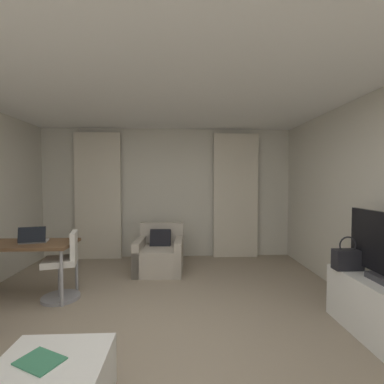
{
  "coord_description": "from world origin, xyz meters",
  "views": [
    {
      "loc": [
        0.23,
        -2.62,
        1.55
      ],
      "look_at": [
        0.42,
        1.37,
        1.39
      ],
      "focal_mm": 25.78,
      "sensor_mm": 36.0,
      "label": 1
    }
  ],
  "objects_px": {
    "armchair": "(160,255)",
    "desk_chair": "(64,269)",
    "laptop": "(34,239)",
    "magazine_open": "(40,361)",
    "handbag_primary": "(348,259)",
    "desk": "(26,248)",
    "tv_console": "(383,310)"
  },
  "relations": [
    {
      "from": "armchair",
      "to": "desk_chair",
      "type": "distance_m",
      "value": 1.61
    },
    {
      "from": "laptop",
      "to": "magazine_open",
      "type": "xyz_separation_m",
      "value": [
        1.01,
        -1.9,
        -0.4
      ]
    },
    {
      "from": "handbag_primary",
      "to": "desk_chair",
      "type": "bearing_deg",
      "value": 167.78
    },
    {
      "from": "handbag_primary",
      "to": "laptop",
      "type": "bearing_deg",
      "value": 168.51
    },
    {
      "from": "desk_chair",
      "to": "laptop",
      "type": "relative_size",
      "value": 2.38
    },
    {
      "from": "desk",
      "to": "laptop",
      "type": "xyz_separation_m",
      "value": [
        0.09,
        0.02,
        0.12
      ]
    },
    {
      "from": "desk",
      "to": "armchair",
      "type": "bearing_deg",
      "value": 32.45
    },
    {
      "from": "tv_console",
      "to": "handbag_primary",
      "type": "height_order",
      "value": "handbag_primary"
    },
    {
      "from": "desk",
      "to": "laptop",
      "type": "relative_size",
      "value": 3.28
    },
    {
      "from": "tv_console",
      "to": "magazine_open",
      "type": "bearing_deg",
      "value": -165.17
    },
    {
      "from": "laptop",
      "to": "tv_console",
      "type": "height_order",
      "value": "laptop"
    },
    {
      "from": "armchair",
      "to": "handbag_primary",
      "type": "bearing_deg",
      "value": -39.61
    },
    {
      "from": "desk_chair",
      "to": "magazine_open",
      "type": "xyz_separation_m",
      "value": [
        0.61,
        -1.86,
        -0.01
      ]
    },
    {
      "from": "laptop",
      "to": "magazine_open",
      "type": "bearing_deg",
      "value": -61.99
    },
    {
      "from": "desk",
      "to": "handbag_primary",
      "type": "relative_size",
      "value": 3.3
    },
    {
      "from": "desk_chair",
      "to": "armchair",
      "type": "bearing_deg",
      "value": 42.43
    },
    {
      "from": "armchair",
      "to": "desk",
      "type": "relative_size",
      "value": 0.72
    },
    {
      "from": "desk_chair",
      "to": "magazine_open",
      "type": "distance_m",
      "value": 1.96
    },
    {
      "from": "desk_chair",
      "to": "handbag_primary",
      "type": "xyz_separation_m",
      "value": [
        3.37,
        -0.73,
        0.3
      ]
    },
    {
      "from": "armchair",
      "to": "handbag_primary",
      "type": "distance_m",
      "value": 2.87
    },
    {
      "from": "tv_console",
      "to": "laptop",
      "type": "bearing_deg",
      "value": 163.8
    },
    {
      "from": "armchair",
      "to": "laptop",
      "type": "bearing_deg",
      "value": -146.47
    },
    {
      "from": "laptop",
      "to": "handbag_primary",
      "type": "relative_size",
      "value": 1.01
    },
    {
      "from": "laptop",
      "to": "handbag_primary",
      "type": "distance_m",
      "value": 3.84
    },
    {
      "from": "armchair",
      "to": "laptop",
      "type": "height_order",
      "value": "laptop"
    },
    {
      "from": "laptop",
      "to": "tv_console",
      "type": "distance_m",
      "value": 4.09
    },
    {
      "from": "laptop",
      "to": "armchair",
      "type": "bearing_deg",
      "value": 33.53
    },
    {
      "from": "magazine_open",
      "to": "armchair",
      "type": "bearing_deg",
      "value": 79.09
    },
    {
      "from": "laptop",
      "to": "desk",
      "type": "bearing_deg",
      "value": -169.66
    },
    {
      "from": "laptop",
      "to": "handbag_primary",
      "type": "bearing_deg",
      "value": -11.49
    },
    {
      "from": "handbag_primary",
      "to": "tv_console",
      "type": "bearing_deg",
      "value": -69.81
    },
    {
      "from": "desk_chair",
      "to": "tv_console",
      "type": "xyz_separation_m",
      "value": [
        3.5,
        -1.1,
        -0.1
      ]
    }
  ]
}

